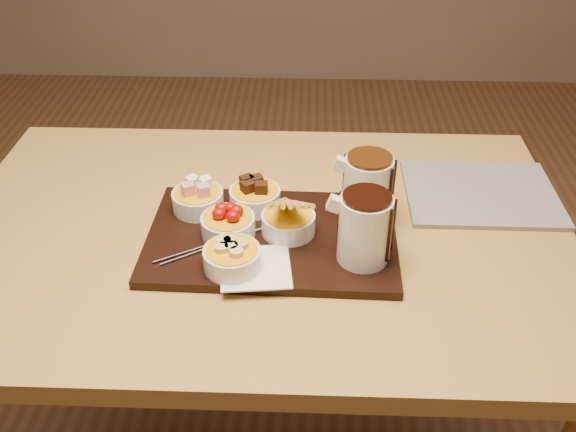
{
  "coord_description": "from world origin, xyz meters",
  "views": [
    {
      "loc": [
        0.09,
        -1.0,
        1.48
      ],
      "look_at": [
        0.06,
        -0.05,
        0.81
      ],
      "focal_mm": 40.0,
      "sensor_mm": 36.0,
      "label": 1
    }
  ],
  "objects_px": {
    "dining_table": "(261,267)",
    "bowl_strawberries": "(228,226)",
    "pitcher_dark_chocolate": "(365,229)",
    "newspaper": "(481,193)",
    "pitcher_milk_chocolate": "(367,189)",
    "serving_board": "(272,238)"
  },
  "relations": [
    {
      "from": "pitcher_dark_chocolate",
      "to": "bowl_strawberries",
      "type": "bearing_deg",
      "value": 167.35
    },
    {
      "from": "bowl_strawberries",
      "to": "newspaper",
      "type": "relative_size",
      "value": 0.33
    },
    {
      "from": "newspaper",
      "to": "bowl_strawberries",
      "type": "bearing_deg",
      "value": -160.29
    },
    {
      "from": "bowl_strawberries",
      "to": "serving_board",
      "type": "bearing_deg",
      "value": 2.25
    },
    {
      "from": "dining_table",
      "to": "pitcher_dark_chocolate",
      "type": "height_order",
      "value": "pitcher_dark_chocolate"
    },
    {
      "from": "pitcher_dark_chocolate",
      "to": "newspaper",
      "type": "xyz_separation_m",
      "value": [
        0.26,
        0.24,
        -0.08
      ]
    },
    {
      "from": "bowl_strawberries",
      "to": "newspaper",
      "type": "height_order",
      "value": "bowl_strawberries"
    },
    {
      "from": "pitcher_milk_chocolate",
      "to": "serving_board",
      "type": "bearing_deg",
      "value": -158.2
    },
    {
      "from": "serving_board",
      "to": "newspaper",
      "type": "bearing_deg",
      "value": 23.73
    },
    {
      "from": "dining_table",
      "to": "bowl_strawberries",
      "type": "height_order",
      "value": "bowl_strawberries"
    },
    {
      "from": "dining_table",
      "to": "newspaper",
      "type": "distance_m",
      "value": 0.48
    },
    {
      "from": "serving_board",
      "to": "pitcher_milk_chocolate",
      "type": "xyz_separation_m",
      "value": [
        0.18,
        0.07,
        0.07
      ]
    },
    {
      "from": "bowl_strawberries",
      "to": "pitcher_milk_chocolate",
      "type": "relative_size",
      "value": 0.8
    },
    {
      "from": "dining_table",
      "to": "pitcher_dark_chocolate",
      "type": "bearing_deg",
      "value": -30.0
    },
    {
      "from": "dining_table",
      "to": "pitcher_dark_chocolate",
      "type": "distance_m",
      "value": 0.28
    },
    {
      "from": "pitcher_milk_chocolate",
      "to": "newspaper",
      "type": "bearing_deg",
      "value": 25.08
    },
    {
      "from": "newspaper",
      "to": "dining_table",
      "type": "bearing_deg",
      "value": -163.65
    },
    {
      "from": "bowl_strawberries",
      "to": "pitcher_milk_chocolate",
      "type": "xyz_separation_m",
      "value": [
        0.26,
        0.07,
        0.04
      ]
    },
    {
      "from": "dining_table",
      "to": "serving_board",
      "type": "relative_size",
      "value": 2.61
    },
    {
      "from": "bowl_strawberries",
      "to": "newspaper",
      "type": "distance_m",
      "value": 0.53
    },
    {
      "from": "newspaper",
      "to": "serving_board",
      "type": "bearing_deg",
      "value": -157.33
    },
    {
      "from": "serving_board",
      "to": "newspaper",
      "type": "distance_m",
      "value": 0.46
    }
  ]
}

